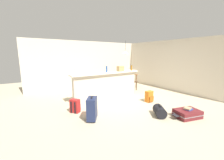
{
  "coord_description": "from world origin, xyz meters",
  "views": [
    {
      "loc": [
        -3.33,
        -4.23,
        1.8
      ],
      "look_at": [
        -0.28,
        0.37,
        0.79
      ],
      "focal_mm": 22.59,
      "sensor_mm": 36.0,
      "label": 1
    }
  ],
  "objects_px": {
    "dining_chair_far_side": "(120,77)",
    "backpack_red": "(75,106)",
    "dining_chair_near_partition": "(132,80)",
    "suitcase_upright_navy": "(92,108)",
    "bottle_amber": "(131,68)",
    "dining_table": "(125,76)",
    "duffel_bag_black": "(160,111)",
    "backpack_orange": "(149,97)",
    "pendant_lamp": "(125,52)",
    "grocery_bag": "(120,69)",
    "bottle_blue": "(107,69)",
    "suitcase_flat_maroon": "(187,114)",
    "bottle_white": "(75,71)",
    "book_stack": "(188,109)"
  },
  "relations": [
    {
      "from": "bottle_blue",
      "to": "dining_chair_far_side",
      "type": "bearing_deg",
      "value": 41.18
    },
    {
      "from": "dining_chair_far_side",
      "to": "backpack_red",
      "type": "distance_m",
      "value": 4.17
    },
    {
      "from": "bottle_white",
      "to": "book_stack",
      "type": "bearing_deg",
      "value": -50.81
    },
    {
      "from": "dining_table",
      "to": "backpack_orange",
      "type": "xyz_separation_m",
      "value": [
        -0.77,
        -2.4,
        -0.44
      ]
    },
    {
      "from": "dining_chair_far_side",
      "to": "backpack_orange",
      "type": "bearing_deg",
      "value": -104.73
    },
    {
      "from": "duffel_bag_black",
      "to": "dining_chair_far_side",
      "type": "bearing_deg",
      "value": 69.48
    },
    {
      "from": "dining_table",
      "to": "dining_chair_far_side",
      "type": "xyz_separation_m",
      "value": [
        -0.01,
        0.51,
        -0.13
      ]
    },
    {
      "from": "backpack_orange",
      "to": "book_stack",
      "type": "xyz_separation_m",
      "value": [
        -0.09,
        -1.54,
        0.05
      ]
    },
    {
      "from": "pendant_lamp",
      "to": "backpack_orange",
      "type": "bearing_deg",
      "value": -107.06
    },
    {
      "from": "pendant_lamp",
      "to": "suitcase_upright_navy",
      "type": "bearing_deg",
      "value": -141.22
    },
    {
      "from": "bottle_white",
      "to": "backpack_red",
      "type": "height_order",
      "value": "bottle_white"
    },
    {
      "from": "bottle_amber",
      "to": "pendant_lamp",
      "type": "relative_size",
      "value": 0.32
    },
    {
      "from": "bottle_amber",
      "to": "bottle_blue",
      "type": "bearing_deg",
      "value": 174.86
    },
    {
      "from": "grocery_bag",
      "to": "pendant_lamp",
      "type": "relative_size",
      "value": 0.36
    },
    {
      "from": "backpack_orange",
      "to": "bottle_white",
      "type": "bearing_deg",
      "value": 151.58
    },
    {
      "from": "bottle_blue",
      "to": "backpack_orange",
      "type": "height_order",
      "value": "bottle_blue"
    },
    {
      "from": "dining_chair_near_partition",
      "to": "duffel_bag_black",
      "type": "xyz_separation_m",
      "value": [
        -1.45,
        -2.9,
        -0.36
      ]
    },
    {
      "from": "bottle_white",
      "to": "bottle_blue",
      "type": "bearing_deg",
      "value": -1.89
    },
    {
      "from": "dining_table",
      "to": "suitcase_upright_navy",
      "type": "distance_m",
      "value": 4.15
    },
    {
      "from": "suitcase_upright_navy",
      "to": "duffel_bag_black",
      "type": "relative_size",
      "value": 1.19
    },
    {
      "from": "dining_table",
      "to": "suitcase_flat_maroon",
      "type": "distance_m",
      "value": 4.08
    },
    {
      "from": "grocery_bag",
      "to": "dining_table",
      "type": "bearing_deg",
      "value": 43.71
    },
    {
      "from": "bottle_amber",
      "to": "dining_table",
      "type": "bearing_deg",
      "value": 61.2
    },
    {
      "from": "grocery_bag",
      "to": "suitcase_flat_maroon",
      "type": "height_order",
      "value": "grocery_bag"
    },
    {
      "from": "dining_table",
      "to": "grocery_bag",
      "type": "bearing_deg",
      "value": -136.29
    },
    {
      "from": "bottle_amber",
      "to": "book_stack",
      "type": "height_order",
      "value": "bottle_amber"
    },
    {
      "from": "bottle_blue",
      "to": "backpack_red",
      "type": "bearing_deg",
      "value": -157.22
    },
    {
      "from": "suitcase_flat_maroon",
      "to": "suitcase_upright_navy",
      "type": "distance_m",
      "value": 2.74
    },
    {
      "from": "dining_chair_far_side",
      "to": "pendant_lamp",
      "type": "xyz_separation_m",
      "value": [
        -0.02,
        -0.5,
        1.38
      ]
    },
    {
      "from": "grocery_bag",
      "to": "bottle_amber",
      "type": "bearing_deg",
      "value": -3.99
    },
    {
      "from": "bottle_blue",
      "to": "dining_chair_near_partition",
      "type": "bearing_deg",
      "value": 17.88
    },
    {
      "from": "dining_table",
      "to": "duffel_bag_black",
      "type": "bearing_deg",
      "value": -113.33
    },
    {
      "from": "dining_chair_near_partition",
      "to": "dining_chair_far_side",
      "type": "height_order",
      "value": "same"
    },
    {
      "from": "suitcase_flat_maroon",
      "to": "duffel_bag_black",
      "type": "relative_size",
      "value": 1.57
    },
    {
      "from": "bottle_amber",
      "to": "dining_chair_far_side",
      "type": "distance_m",
      "value": 2.02
    },
    {
      "from": "dining_table",
      "to": "dining_chair_far_side",
      "type": "height_order",
      "value": "dining_chair_far_side"
    },
    {
      "from": "backpack_orange",
      "to": "bottle_amber",
      "type": "bearing_deg",
      "value": 85.97
    },
    {
      "from": "dining_chair_near_partition",
      "to": "suitcase_upright_navy",
      "type": "bearing_deg",
      "value": -147.75
    },
    {
      "from": "suitcase_flat_maroon",
      "to": "book_stack",
      "type": "xyz_separation_m",
      "value": [
        0.03,
        0.0,
        0.14
      ]
    },
    {
      "from": "bottle_amber",
      "to": "backpack_red",
      "type": "bearing_deg",
      "value": -168.85
    },
    {
      "from": "book_stack",
      "to": "suitcase_upright_navy",
      "type": "bearing_deg",
      "value": 150.18
    },
    {
      "from": "grocery_bag",
      "to": "backpack_red",
      "type": "height_order",
      "value": "grocery_bag"
    },
    {
      "from": "suitcase_upright_navy",
      "to": "bottle_amber",
      "type": "bearing_deg",
      "value": 27.21
    },
    {
      "from": "dining_table",
      "to": "dining_chair_far_side",
      "type": "bearing_deg",
      "value": 90.58
    },
    {
      "from": "bottle_blue",
      "to": "bottle_amber",
      "type": "height_order",
      "value": "bottle_blue"
    },
    {
      "from": "pendant_lamp",
      "to": "suitcase_flat_maroon",
      "type": "xyz_separation_m",
      "value": [
        -0.86,
        -3.96,
        -1.79
      ]
    },
    {
      "from": "bottle_amber",
      "to": "duffel_bag_black",
      "type": "distance_m",
      "value": 2.56
    },
    {
      "from": "bottle_blue",
      "to": "pendant_lamp",
      "type": "xyz_separation_m",
      "value": [
        1.87,
        1.16,
        0.68
      ]
    },
    {
      "from": "dining_chair_far_side",
      "to": "backpack_red",
      "type": "xyz_separation_m",
      "value": [
        -3.46,
        -2.31,
        -0.31
      ]
    },
    {
      "from": "dining_chair_far_side",
      "to": "dining_chair_near_partition",
      "type": "bearing_deg",
      "value": -91.82
    }
  ]
}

